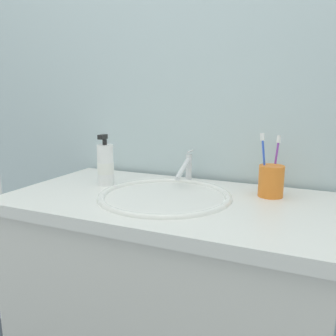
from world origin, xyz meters
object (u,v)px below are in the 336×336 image
faucet (187,168)px  toothbrush_blue (264,160)px  toothbrush_cup (271,181)px  toothbrush_purple (276,160)px  soap_dispenser (106,165)px

faucet → toothbrush_blue: (0.29, -0.06, 0.06)m
toothbrush_cup → toothbrush_purple: 0.07m
faucet → toothbrush_purple: toothbrush_purple is taller
toothbrush_cup → toothbrush_blue: (-0.03, -0.00, 0.07)m
toothbrush_purple → toothbrush_blue: bearing=-127.7°
toothbrush_blue → soap_dispenser: size_ratio=1.07×
toothbrush_blue → soap_dispenser: toothbrush_blue is taller
soap_dispenser → toothbrush_purple: bearing=12.6°
toothbrush_cup → faucet: bearing=169.5°
soap_dispenser → toothbrush_cup: bearing=8.9°
toothbrush_cup → toothbrush_blue: 0.07m
toothbrush_cup → toothbrush_blue: size_ratio=0.51×
toothbrush_cup → soap_dispenser: (-0.57, -0.09, 0.02)m
toothbrush_cup → toothbrush_blue: toothbrush_blue is taller
faucet → soap_dispenser: bearing=-150.4°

